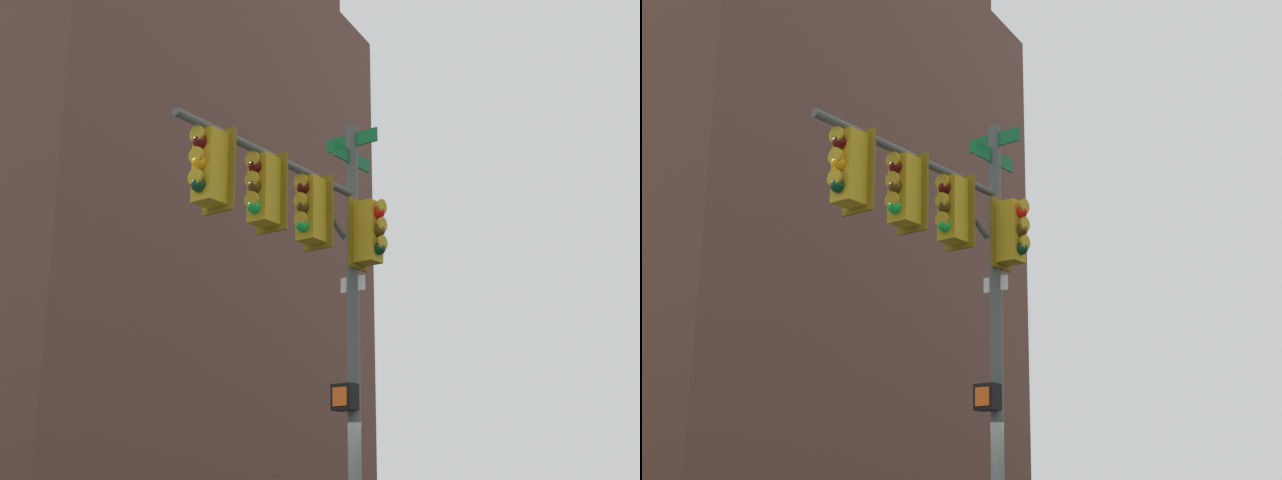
{
  "view_description": "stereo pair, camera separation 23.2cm",
  "coord_description": "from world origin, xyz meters",
  "views": [
    {
      "loc": [
        5.88,
        -12.42,
        1.42
      ],
      "look_at": [
        -0.02,
        -0.5,
        5.19
      ],
      "focal_mm": 50.76,
      "sensor_mm": 36.0,
      "label": 1
    },
    {
      "loc": [
        6.09,
        -12.31,
        1.42
      ],
      "look_at": [
        -0.02,
        -0.5,
        5.19
      ],
      "focal_mm": 50.76,
      "sensor_mm": 36.0,
      "label": 2
    }
  ],
  "objects": [
    {
      "name": "building_brick_midblock",
      "position": [
        -25.62,
        28.02,
        14.97
      ],
      "size": [
        21.45,
        17.79,
        29.93
      ],
      "primitive_type": "cube",
      "color": "brown",
      "rests_on": "ground_plane"
    },
    {
      "name": "signal_pole_assembly",
      "position": [
        -0.01,
        -0.78,
        5.01
      ],
      "size": [
        1.39,
        4.57,
        7.37
      ],
      "rotation": [
        0.0,
        0.0,
        4.55
      ],
      "color": "#4C514C",
      "rests_on": "ground_plane"
    }
  ]
}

